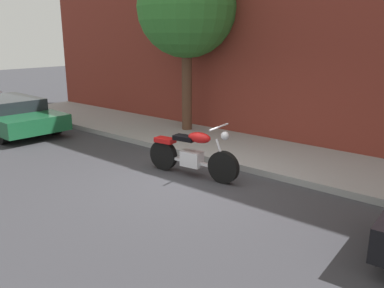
# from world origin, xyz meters

# --- Properties ---
(ground_plane) EXTENTS (60.00, 60.00, 0.00)m
(ground_plane) POSITION_xyz_m (0.00, 0.00, 0.00)
(ground_plane) COLOR #38383D
(sidewalk) EXTENTS (20.19, 2.51, 0.14)m
(sidewalk) POSITION_xyz_m (0.00, 2.57, 0.07)
(sidewalk) COLOR #989898
(sidewalk) RESTS_ON ground
(motorcycle) EXTENTS (2.17, 0.70, 1.15)m
(motorcycle) POSITION_xyz_m (-0.17, 0.40, 0.46)
(motorcycle) COLOR black
(motorcycle) RESTS_ON ground
(parked_car_green) EXTENTS (4.36, 2.02, 1.03)m
(parked_car_green) POSITION_xyz_m (-7.12, -0.17, 0.55)
(parked_car_green) COLOR black
(parked_car_green) RESTS_ON ground
(street_tree) EXTENTS (2.78, 2.78, 5.01)m
(street_tree) POSITION_xyz_m (-2.72, 3.16, 3.60)
(street_tree) COLOR brown
(street_tree) RESTS_ON ground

